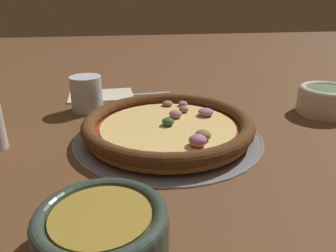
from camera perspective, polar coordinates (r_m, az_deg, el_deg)
The scene contains 8 objects.
ground_plane at distance 0.60m, azimuth 0.00°, elevation -1.98°, with size 3.00×3.00×0.00m, color brown.
pizza_tray at distance 0.60m, azimuth 0.00°, elevation -1.68°, with size 0.34×0.34×0.01m.
pizza at distance 0.59m, azimuth 0.07°, elevation 0.08°, with size 0.31×0.31×0.03m.
bowl_near at distance 0.36m, azimuth -11.45°, elevation -16.98°, with size 0.14×0.14×0.05m.
bowl_far at distance 0.79m, azimuth 25.79°, elevation 4.26°, with size 0.12×0.12×0.06m.
drinking_cup at distance 0.75m, azimuth -14.01°, elevation 5.49°, with size 0.07×0.07×0.08m.
napkin at distance 0.85m, azimuth -11.60°, elevation 5.37°, with size 0.16×0.11×0.01m.
fork at distance 0.85m, azimuth -6.57°, elevation 5.45°, with size 0.19×0.03×0.00m.
Camera 1 is at (-0.08, -0.54, 0.25)m, focal length 35.00 mm.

